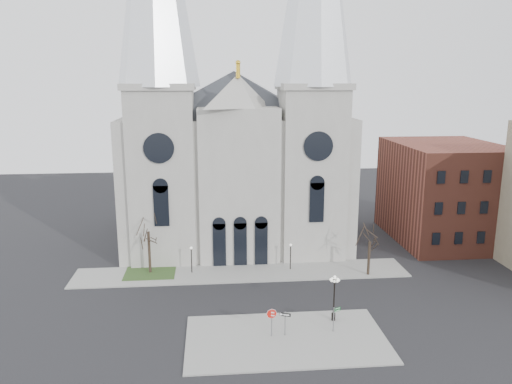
{
  "coord_description": "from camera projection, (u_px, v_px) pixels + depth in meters",
  "views": [
    {
      "loc": [
        -3.44,
        -45.42,
        22.99
      ],
      "look_at": [
        1.45,
        8.0,
        10.73
      ],
      "focal_mm": 35.0,
      "sensor_mm": 36.0,
      "label": 1
    }
  ],
  "objects": [
    {
      "name": "ped_lamp_left",
      "position": [
        191.0,
        255.0,
        59.63
      ],
      "size": [
        0.32,
        0.32,
        3.26
      ],
      "color": "black",
      "rests_on": "sidewalk_far"
    },
    {
      "name": "one_way_sign",
      "position": [
        285.0,
        319.0,
        45.11
      ],
      "size": [
        0.96,
        0.36,
        2.3
      ],
      "rotation": [
        0.0,
        0.0,
        -0.33
      ],
      "color": "slate",
      "rests_on": "sidewalk_near"
    },
    {
      "name": "ped_lamp_right",
      "position": [
        291.0,
        252.0,
        60.69
      ],
      "size": [
        0.32,
        0.32,
        3.26
      ],
      "color": "black",
      "rests_on": "sidewalk_far"
    },
    {
      "name": "sidewalk_near",
      "position": [
        286.0,
        339.0,
        44.91
      ],
      "size": [
        18.0,
        10.0,
        0.14
      ],
      "primitive_type": "cube",
      "color": "gray",
      "rests_on": "ground"
    },
    {
      "name": "tree_left",
      "position": [
        148.0,
        229.0,
        58.95
      ],
      "size": [
        3.2,
        3.2,
        7.5
      ],
      "color": "black",
      "rests_on": "ground"
    },
    {
      "name": "sidewalk_far",
      "position": [
        242.0,
        273.0,
        60.18
      ],
      "size": [
        40.0,
        6.0,
        0.14
      ],
      "primitive_type": "cube",
      "color": "gray",
      "rests_on": "ground"
    },
    {
      "name": "street_name_sign",
      "position": [
        334.0,
        317.0,
        45.86
      ],
      "size": [
        0.71,
        0.34,
        2.38
      ],
      "rotation": [
        0.0,
        0.0,
        0.4
      ],
      "color": "slate",
      "rests_on": "sidewalk_near"
    },
    {
      "name": "cathedral",
      "position": [
        235.0,
        112.0,
        67.59
      ],
      "size": [
        33.0,
        26.66,
        54.0
      ],
      "color": "#9E9B94",
      "rests_on": "ground"
    },
    {
      "name": "tree_right",
      "position": [
        370.0,
        240.0,
        58.59
      ],
      "size": [
        3.2,
        3.2,
        6.0
      ],
      "color": "black",
      "rests_on": "ground"
    },
    {
      "name": "globe_lamp",
      "position": [
        334.0,
        292.0,
        47.62
      ],
      "size": [
        1.25,
        1.25,
        4.6
      ],
      "rotation": [
        0.0,
        0.0,
        -0.32
      ],
      "color": "black",
      "rests_on": "sidewalk_near"
    },
    {
      "name": "stop_sign",
      "position": [
        272.0,
        317.0,
        44.85
      ],
      "size": [
        0.93,
        0.34,
        2.69
      ],
      "rotation": [
        0.0,
        0.0,
        -0.33
      ],
      "color": "slate",
      "rests_on": "sidewalk_near"
    },
    {
      "name": "bg_building_brick",
      "position": [
        444.0,
        192.0,
        71.98
      ],
      "size": [
        14.0,
        18.0,
        14.0
      ],
      "primitive_type": "cube",
      "color": "brown",
      "rests_on": "ground"
    },
    {
      "name": "grass_patch",
      "position": [
        150.0,
        273.0,
        60.17
      ],
      "size": [
        6.0,
        5.0,
        0.18
      ],
      "primitive_type": "cube",
      "color": "#2D491F",
      "rests_on": "ground"
    },
    {
      "name": "ground",
      "position": [
        249.0,
        315.0,
        49.52
      ],
      "size": [
        160.0,
        160.0,
        0.0
      ],
      "primitive_type": "plane",
      "color": "black",
      "rests_on": "ground"
    }
  ]
}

